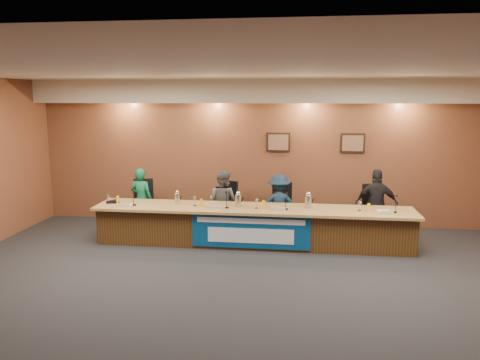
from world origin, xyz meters
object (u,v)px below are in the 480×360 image
object	(u,v)px
dais_body	(253,227)
office_chair_a	(143,207)
office_chair_b	(224,210)
carafe_right	(308,202)
office_chair_c	(279,212)
panelist_c	(279,205)
panelist_d	(377,204)
office_chair_d	(375,214)
panelist_a	(142,199)
speakerphone	(114,202)
carafe_mid	(238,201)
banner	(251,231)
carafe_left	(177,199)
panelist_b	(223,202)

from	to	relation	value
dais_body	office_chair_a	xyz separation A→B (m)	(-2.45, 0.77, 0.13)
office_chair_b	carafe_right	xyz separation A→B (m)	(1.75, -0.74, 0.39)
office_chair_c	dais_body	bearing A→B (deg)	-108.87
office_chair_a	office_chair_b	bearing A→B (deg)	-14.42
panelist_c	panelist_d	xyz separation A→B (m)	(1.95, 0.00, 0.07)
panelist_c	office_chair_d	world-z (taller)	panelist_c
panelist_a	office_chair_a	xyz separation A→B (m)	(0.00, 0.10, -0.20)
panelist_c	panelist_d	bearing A→B (deg)	175.14
office_chair_d	speakerphone	xyz separation A→B (m)	(-5.20, -0.78, 0.30)
dais_body	carafe_mid	size ratio (longest dim) A/B	24.59
banner	carafe_mid	bearing A→B (deg)	126.59
office_chair_b	speakerphone	bearing A→B (deg)	-135.17
carafe_right	speakerphone	xyz separation A→B (m)	(-3.83, -0.04, -0.10)
office_chair_b	office_chair_c	size ratio (longest dim) A/B	1.00
office_chair_a	office_chair_c	xyz separation A→B (m)	(2.93, 0.00, 0.00)
office_chair_a	carafe_left	world-z (taller)	carafe_left
office_chair_b	office_chair_d	bearing A→B (deg)	24.33
banner	carafe_left	world-z (taller)	carafe_left
panelist_d	speakerphone	size ratio (longest dim) A/B	4.45
carafe_left	office_chair_d	bearing A→B (deg)	10.43
panelist_a	office_chair_b	distance (m)	1.77
panelist_c	speakerphone	bearing A→B (deg)	6.91
office_chair_a	office_chair_b	size ratio (longest dim) A/B	1.00
banner	speakerphone	size ratio (longest dim) A/B	6.88
panelist_d	carafe_mid	world-z (taller)	panelist_d
panelist_b	carafe_mid	distance (m)	0.85
banner	carafe_mid	distance (m)	0.67
office_chair_b	panelist_a	bearing A→B (deg)	-152.40
banner	office_chair_b	bearing A→B (deg)	120.52
dais_body	carafe_right	xyz separation A→B (m)	(1.05, 0.03, 0.52)
office_chair_c	speakerphone	bearing A→B (deg)	-153.88
carafe_left	dais_body	bearing A→B (deg)	-1.88
panelist_c	carafe_left	bearing A→B (deg)	12.64
banner	panelist_d	size ratio (longest dim) A/B	1.54
office_chair_b	carafe_mid	xyz separation A→B (m)	(0.42, -0.81, 0.39)
banner	panelist_c	world-z (taller)	panelist_c
panelist_a	carafe_left	xyz separation A→B (m)	(0.95, -0.62, 0.18)
office_chair_a	office_chair_d	size ratio (longest dim) A/B	1.00
panelist_c	speakerphone	distance (m)	3.32
panelist_c	carafe_mid	xyz separation A→B (m)	(-0.75, -0.71, 0.23)
office_chair_d	carafe_left	xyz separation A→B (m)	(-3.92, -0.72, 0.38)
carafe_mid	speakerphone	xyz separation A→B (m)	(-2.50, 0.04, -0.10)
carafe_left	carafe_right	bearing A→B (deg)	-0.35
panelist_a	panelist_c	bearing A→B (deg)	-169.48
office_chair_c	office_chair_a	bearing A→B (deg)	-167.33
panelist_a	panelist_b	xyz separation A→B (m)	(1.75, 0.00, -0.00)
banner	office_chair_b	size ratio (longest dim) A/B	4.58
panelist_b	office_chair_c	xyz separation A→B (m)	(1.17, 0.10, -0.19)
panelist_b	speakerphone	xyz separation A→B (m)	(-2.08, -0.68, 0.10)
panelist_c	office_chair_d	xyz separation A→B (m)	(1.95, 0.10, -0.16)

